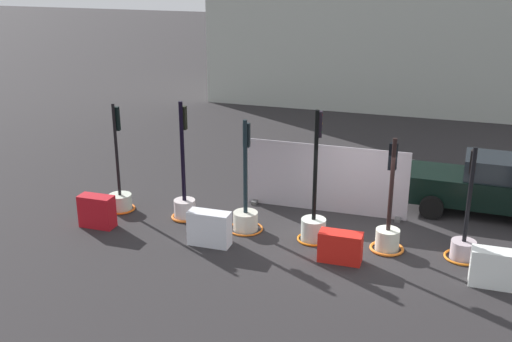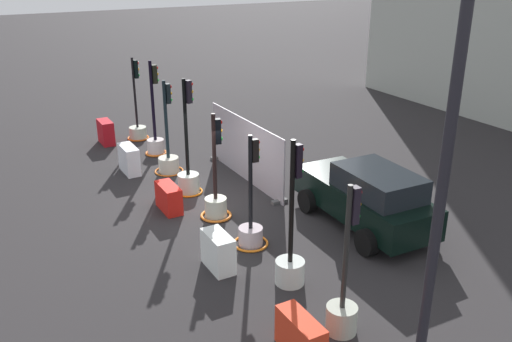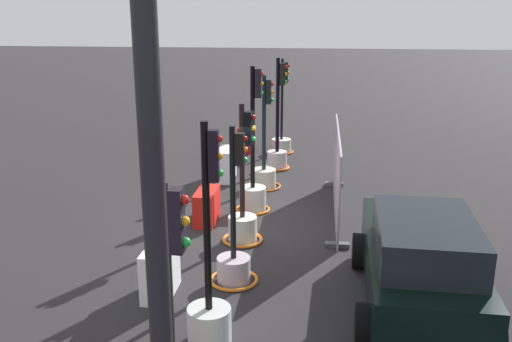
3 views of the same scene
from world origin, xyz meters
TOP-DOWN VIEW (x-y plane):
  - ground_plane at (0.00, 0.00)m, footprint 120.00×120.00m
  - traffic_light_0 at (-6.81, 0.04)m, footprint 0.85×0.85m
  - traffic_light_1 at (-4.76, 0.06)m, footprint 0.79×0.79m
  - traffic_light_2 at (-2.86, -0.16)m, footprint 0.96×0.96m
  - traffic_light_3 at (-0.95, -0.23)m, footprint 0.85×0.85m
  - traffic_light_4 at (0.96, -0.21)m, footprint 0.88×0.88m
  - traffic_light_5 at (2.80, -0.12)m, footprint 0.89×0.89m
  - traffic_light_6 at (4.74, -0.18)m, footprint 0.66×0.66m
  - construction_barrier_0 at (-6.82, -1.21)m, footprint 0.96×0.44m
  - construction_barrier_1 at (-3.46, -1.32)m, footprint 1.10×0.44m
  - construction_barrier_2 at (-0.07, -1.21)m, footprint 1.05×0.45m
  - construction_barrier_3 at (3.42, -1.31)m, footprint 0.97×0.47m
  - car_black_sedan at (3.42, 3.01)m, footprint 4.36×2.16m
  - street_lamp_post at (8.27, 0.18)m, footprint 0.36×0.36m
  - site_fence_panel at (-1.07, 1.78)m, footprint 4.72×0.50m

SIDE VIEW (x-z plane):
  - ground_plane at x=0.00m, z-range 0.00..0.00m
  - construction_barrier_2 at x=-0.07m, z-range 0.00..0.77m
  - construction_barrier_3 at x=3.42m, z-range 0.00..0.88m
  - construction_barrier_0 at x=-6.82m, z-range 0.00..0.90m
  - construction_barrier_1 at x=-3.46m, z-range 0.00..0.91m
  - traffic_light_5 at x=2.80m, z-range -0.98..1.90m
  - traffic_light_0 at x=-6.81m, z-range -1.11..2.08m
  - traffic_light_2 at x=-2.86m, z-range -1.04..2.06m
  - traffic_light_4 at x=0.96m, z-range -0.95..2.02m
  - traffic_light_3 at x=-0.95m, z-range -1.17..2.35m
  - traffic_light_1 at x=-4.76m, z-range -1.09..2.31m
  - traffic_light_6 at x=4.74m, z-range -1.06..2.29m
  - car_black_sedan at x=3.42m, z-range 0.01..1.75m
  - site_fence_panel at x=-1.07m, z-range -0.04..1.97m
  - street_lamp_post at x=8.27m, z-range 0.47..7.51m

